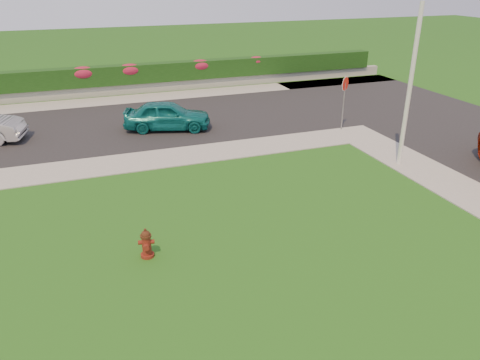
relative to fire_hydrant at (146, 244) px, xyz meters
name	(u,v)px	position (x,y,z in m)	size (l,w,h in m)	color
ground	(314,277)	(3.60, -2.27, -0.38)	(120.00, 120.00, 0.00)	black
street_far	(74,130)	(-1.40, 11.73, -0.36)	(26.00, 8.00, 0.04)	black
sidewalk_far	(50,173)	(-2.40, 6.73, -0.36)	(24.00, 2.00, 0.04)	gray
curb_corner	(356,134)	(10.60, 6.73, -0.36)	(2.00, 2.00, 0.04)	gray
sidewalk_beyond	(143,98)	(2.60, 16.73, -0.36)	(34.00, 2.00, 0.04)	gray
retaining_wall	(138,88)	(2.60, 18.23, -0.08)	(34.00, 0.40, 0.60)	gray
hedge	(137,74)	(2.60, 18.33, 0.77)	(32.00, 0.90, 1.10)	black
fire_hydrant	(146,244)	(0.00, 0.00, 0.00)	(0.42, 0.40, 0.81)	#55100D
sedan_teal	(167,115)	(2.73, 10.30, 0.32)	(1.57, 3.91, 1.33)	#0D6163
utility_pole	(410,88)	(10.09, 3.05, 2.54)	(0.16, 0.16, 5.85)	silver
stop_sign	(345,91)	(10.30, 7.54, 1.47)	(0.57, 0.40, 2.50)	slate
flower_clump_c	(83,73)	(-0.48, 18.23, 1.02)	(1.47, 0.95, 0.74)	#A31B3F
flower_clump_d	(130,70)	(2.20, 18.23, 1.03)	(1.43, 0.92, 0.72)	#A31B3F
flower_clump_e	(200,65)	(6.54, 18.23, 1.04)	(1.40, 0.90, 0.70)	#A31B3F
flower_clump_f	(256,61)	(10.30, 18.23, 1.09)	(1.14, 0.73, 0.57)	#A31B3F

